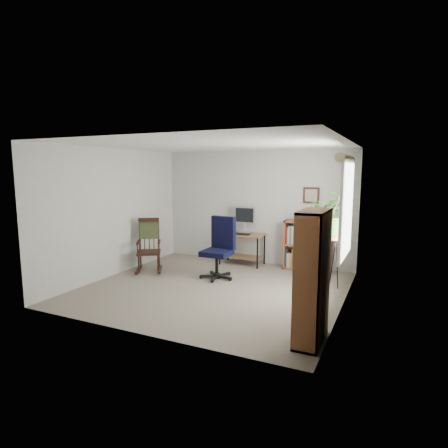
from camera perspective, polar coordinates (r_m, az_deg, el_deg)
The scene contains 18 objects.
floor at distance 6.47m, azimuth -1.52°, elevation -9.71°, with size 4.20×4.00×0.00m, color gray.
ceiling at distance 6.17m, azimuth -1.61°, elevation 12.01°, with size 4.20×4.00×0.00m, color white.
wall_back at distance 8.03m, azimuth 4.85°, elevation 2.55°, with size 4.20×0.00×2.40m, color #BAB9B5.
wall_front at distance 4.53m, azimuth -12.98°, elevation -2.08°, with size 4.20×0.00×2.40m, color #BAB9B5.
wall_left at distance 7.38m, azimuth -16.30°, elevation 1.74°, with size 0.00×4.00×2.40m, color #BAB9B5.
wall_right at distance 5.60m, azimuth 18.03°, elevation -0.33°, with size 0.00×4.00×2.40m, color #BAB9B5.
window at distance 5.87m, azimuth 18.10°, elevation 2.03°, with size 0.12×1.20×1.50m, color silver, non-canonical shape.
desk at distance 7.96m, azimuth 2.77°, elevation -3.82°, with size 0.92×0.51×0.66m, color brown, non-canonical shape.
monitor at distance 7.98m, azimuth 3.18°, elevation 0.67°, with size 0.46×0.16×0.56m, color #AFAFB4, non-canonical shape.
keyboard at distance 7.78m, azimuth 2.45°, elevation -1.51°, with size 0.40×0.15×0.03m, color black.
office_chair at distance 6.87m, azimuth -1.13°, elevation -3.65°, with size 0.63×0.63×1.16m, color black, non-canonical shape.
rocking_chair at distance 7.49m, azimuth -11.41°, elevation -3.16°, with size 0.55×0.92×1.07m, color black, non-canonical shape.
low_bookshelf at distance 7.64m, azimuth 12.66°, elevation -3.28°, with size 0.94×0.31×0.99m, color brown, non-canonical shape.
tall_bookshelf at distance 4.44m, azimuth 13.29°, elevation -7.93°, with size 0.29×0.68×1.55m, color brown, non-canonical shape.
plant_stand at distance 6.55m, azimuth 16.02°, elevation -5.33°, with size 0.27×0.27×0.99m, color black, non-canonical shape.
spider_plant at distance 6.38m, azimuth 16.43°, elevation 4.78°, with size 1.69×1.88×1.46m, color #2C6122.
potted_plant_small at distance 7.51m, azimuth 14.89°, elevation 0.68°, with size 0.13×0.24×0.11m, color #2C6122.
framed_picture at distance 7.65m, azimuth 13.14°, elevation 4.28°, with size 0.32×0.04×0.32m, color black, non-canonical shape.
Camera 1 is at (2.76, -5.50, 2.00)m, focal length 30.00 mm.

